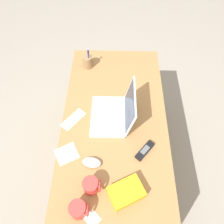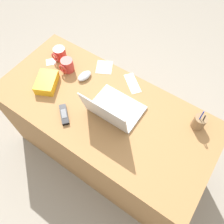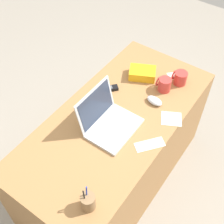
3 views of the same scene
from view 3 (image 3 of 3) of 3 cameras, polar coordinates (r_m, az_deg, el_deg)
ground_plane at (r=2.59m, az=0.53°, el=-11.95°), size 6.00×6.00×0.00m
desk at (r=2.27m, az=0.60°, el=-7.31°), size 1.51×0.71×0.76m
laptop at (r=1.89m, az=-0.69°, el=-1.63°), size 0.33×0.29×0.24m
computer_mouse at (r=2.06m, az=7.87°, el=2.08°), size 0.08×0.12×0.04m
coffee_mug_white at (r=2.21m, az=12.47°, el=6.19°), size 0.09×0.10×0.09m
coffee_mug_tall at (r=2.14m, az=9.63°, el=5.06°), size 0.09×0.10×0.10m
cordless_phone at (r=2.13m, az=-0.84°, el=4.27°), size 0.14×0.13×0.03m
pen_holder at (r=1.61m, az=-4.45°, el=-16.21°), size 0.08×0.08×0.18m
snack_bag at (r=2.23m, az=5.63°, el=7.16°), size 0.20×0.22×0.06m
paper_note_near_laptop at (r=2.28m, az=11.12°, el=6.57°), size 0.10×0.10×0.00m
paper_note_left at (r=1.86m, az=6.99°, el=-6.00°), size 0.18×0.17×0.00m
paper_note_right at (r=2.00m, az=10.93°, el=-1.23°), size 0.16×0.17×0.00m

